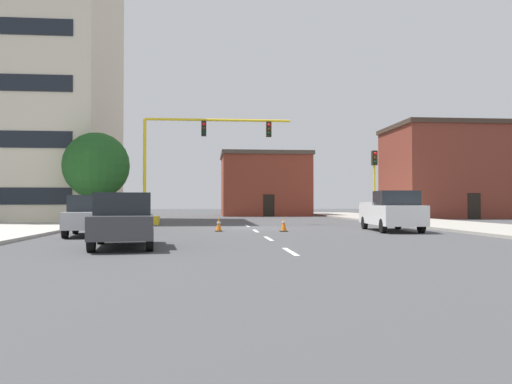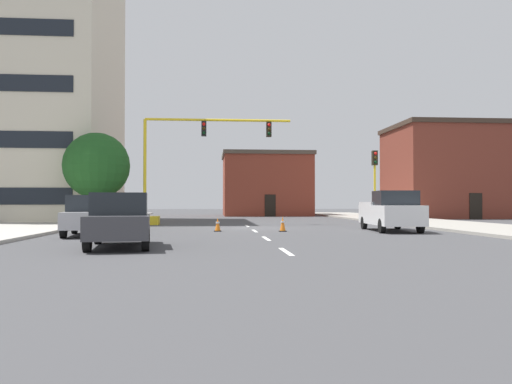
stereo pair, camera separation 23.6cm
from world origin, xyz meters
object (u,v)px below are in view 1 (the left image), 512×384
Objects in this scene: traffic_signal_gantry at (167,188)px; traffic_light_pole_right at (375,170)px; sedan_silver_near_left at (91,215)px; sedan_dark_gray_mid_left at (123,220)px; traffic_cone_roadside_b at (219,225)px; pickup_truck_white at (391,212)px; tree_left_near at (96,166)px; traffic_cone_roadside_a at (284,224)px.

traffic_light_pole_right is at bearing -2.37° from traffic_signal_gantry.
traffic_signal_gantry is 11.02m from sedan_silver_near_left.
traffic_light_pole_right is 21.23m from sedan_dark_gray_mid_left.
traffic_light_pole_right is 7.09× the size of traffic_cone_roadside_b.
sedan_silver_near_left is 6.22m from traffic_cone_roadside_b.
traffic_cone_roadside_b is at bearing -68.29° from traffic_signal_gantry.
traffic_signal_gantry is 16.75m from sedan_dark_gray_mid_left.
traffic_light_pole_right reaches higher than pickup_truck_white.
tree_left_near reaches higher than pickup_truck_white.
traffic_cone_roadside_b is (-3.18, 0.40, -0.04)m from traffic_cone_roadside_a.
traffic_light_pole_right is 8.44m from pickup_truck_white.
traffic_light_pole_right is 11.01m from traffic_cone_roadside_a.
tree_left_near is at bearing 104.43° from sedan_dark_gray_mid_left.
pickup_truck_white reaches higher than sedan_dark_gray_mid_left.
traffic_cone_roadside_b is (3.16, -7.93, -1.98)m from traffic_signal_gantry.
traffic_signal_gantry is 8.77m from traffic_cone_roadside_b.
traffic_light_pole_right is 17.93m from tree_left_near.
traffic_light_pole_right is at bearing 32.49° from sedan_silver_near_left.
pickup_truck_white is 14.32m from sedan_silver_near_left.
sedan_silver_near_left is (-2.40, -10.66, -1.43)m from traffic_signal_gantry.
tree_left_near reaches higher than traffic_cone_roadside_a.
pickup_truck_white is (11.74, -8.42, -1.34)m from traffic_signal_gantry.
traffic_light_pole_right is at bearing 35.60° from traffic_cone_roadside_b.
traffic_signal_gantry is 1.75× the size of tree_left_near.
traffic_signal_gantry reaches higher than traffic_cone_roadside_b.
traffic_signal_gantry is 1.86× the size of pickup_truck_white.
traffic_cone_roadside_a is at bearing 179.06° from pickup_truck_white.
traffic_signal_gantry reaches higher than pickup_truck_white.
sedan_dark_gray_mid_left is at bearing -68.98° from sedan_silver_near_left.
sedan_dark_gray_mid_left is (-13.55, -16.13, -2.64)m from traffic_light_pole_right.
traffic_signal_gantry is at bearing 127.25° from traffic_cone_roadside_a.
traffic_cone_roadside_a is at bearing -7.14° from traffic_cone_roadside_b.
sedan_dark_gray_mid_left is at bearing -110.33° from traffic_cone_roadside_b.
traffic_cone_roadside_a reaches higher than traffic_cone_roadside_b.
pickup_truck_white reaches higher than sedan_silver_near_left.
pickup_truck_white is at bearing -3.25° from traffic_cone_roadside_b.
tree_left_near is (-4.45, 0.26, 1.45)m from traffic_signal_gantry.
pickup_truck_white is at bearing -28.20° from tree_left_near.
tree_left_near reaches higher than traffic_light_pole_right.
sedan_dark_gray_mid_left is 6.24× the size of traffic_cone_roadside_a.
sedan_dark_gray_mid_left is at bearing -127.53° from traffic_cone_roadside_a.
sedan_silver_near_left is 9.06m from traffic_cone_roadside_a.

